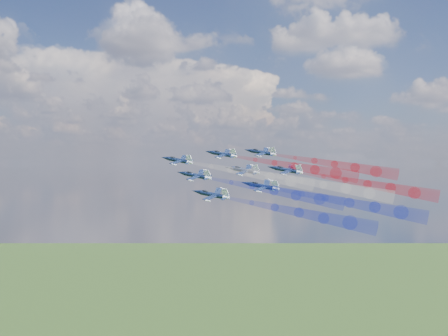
# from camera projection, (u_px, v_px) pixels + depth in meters

# --- Properties ---
(jet_lead) EXTENTS (14.00, 12.84, 7.53)m
(jet_lead) POSITION_uv_depth(u_px,v_px,m) (178.00, 160.00, 159.52)
(jet_lead) COLOR black
(trail_lead) EXTENTS (36.23, 17.48, 10.75)m
(trail_lead) POSITION_uv_depth(u_px,v_px,m) (250.00, 173.00, 150.10)
(trail_lead) COLOR white
(jet_inner_left) EXTENTS (14.00, 12.84, 7.53)m
(jet_inner_left) POSITION_uv_depth(u_px,v_px,m) (195.00, 175.00, 148.39)
(jet_inner_left) COLOR black
(trail_inner_left) EXTENTS (36.23, 17.48, 10.75)m
(trail_inner_left) POSITION_uv_depth(u_px,v_px,m) (274.00, 191.00, 138.96)
(trail_inner_left) COLOR #1726C5
(jet_inner_right) EXTENTS (14.00, 12.84, 7.53)m
(jet_inner_right) POSITION_uv_depth(u_px,v_px,m) (222.00, 154.00, 164.07)
(jet_inner_right) COLOR black
(trail_inner_right) EXTENTS (36.23, 17.48, 10.75)m
(trail_inner_right) POSITION_uv_depth(u_px,v_px,m) (294.00, 166.00, 154.64)
(trail_inner_right) COLOR red
(jet_outer_left) EXTENTS (14.00, 12.84, 7.53)m
(jet_outer_left) POSITION_uv_depth(u_px,v_px,m) (212.00, 195.00, 136.95)
(jet_outer_left) COLOR black
(trail_outer_left) EXTENTS (36.23, 17.48, 10.75)m
(trail_outer_left) POSITION_uv_depth(u_px,v_px,m) (299.00, 212.00, 127.52)
(trail_outer_left) COLOR #1726C5
(jet_center_third) EXTENTS (14.00, 12.84, 7.53)m
(jet_center_third) POSITION_uv_depth(u_px,v_px,m) (244.00, 170.00, 152.18)
(jet_center_third) COLOR black
(trail_center_third) EXTENTS (36.23, 17.48, 10.75)m
(trail_center_third) POSITION_uv_depth(u_px,v_px,m) (323.00, 185.00, 142.76)
(trail_center_third) COLOR white
(jet_outer_right) EXTENTS (14.00, 12.84, 7.53)m
(jet_outer_right) POSITION_uv_depth(u_px,v_px,m) (261.00, 152.00, 167.62)
(jet_outer_right) COLOR black
(trail_outer_right) EXTENTS (36.23, 17.48, 10.75)m
(trail_outer_right) POSITION_uv_depth(u_px,v_px,m) (334.00, 164.00, 158.19)
(trail_outer_right) COLOR red
(jet_rear_left) EXTENTS (14.00, 12.84, 7.53)m
(jet_rear_left) POSITION_uv_depth(u_px,v_px,m) (262.00, 186.00, 140.72)
(jet_rear_left) COLOR black
(trail_rear_left) EXTENTS (36.23, 17.48, 10.75)m
(trail_rear_left) POSITION_uv_depth(u_px,v_px,m) (349.00, 203.00, 131.30)
(trail_rear_left) COLOR #1726C5
(jet_rear_right) EXTENTS (14.00, 12.84, 7.53)m
(jet_rear_right) POSITION_uv_depth(u_px,v_px,m) (286.00, 170.00, 154.38)
(jet_rear_right) COLOR black
(trail_rear_right) EXTENTS (36.23, 17.48, 10.75)m
(trail_rear_right) POSITION_uv_depth(u_px,v_px,m) (368.00, 184.00, 144.95)
(trail_rear_right) COLOR red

